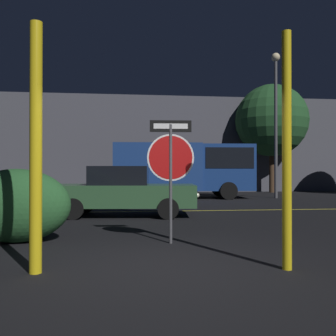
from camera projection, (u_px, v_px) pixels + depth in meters
ground_plane at (160, 268)px, 5.24m from camera, size 260.00×260.00×0.00m
road_center_stripe at (140, 211)px, 12.58m from camera, size 39.22×0.12×0.01m
stop_sign at (171, 158)px, 7.03m from camera, size 0.89×0.07×2.31m
yellow_pole_left at (36, 147)px, 4.98m from camera, size 0.16×0.16×3.35m
yellow_pole_right at (287, 150)px, 5.16m from camera, size 0.13×0.13×3.30m
hedge_bush_1 at (16, 206)px, 7.10m from camera, size 2.04×1.09×1.40m
passing_car_2 at (123, 191)px, 11.37m from camera, size 4.51×2.25×1.50m
delivery_truck at (188, 167)px, 18.81m from camera, size 6.98×2.62×2.72m
street_lamp at (276, 107)px, 18.84m from camera, size 0.43×0.43×7.33m
tree_2 at (272, 121)px, 23.90m from camera, size 4.60×4.60×6.89m
building_backdrop at (111, 145)px, 25.77m from camera, size 31.82×4.17×6.26m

